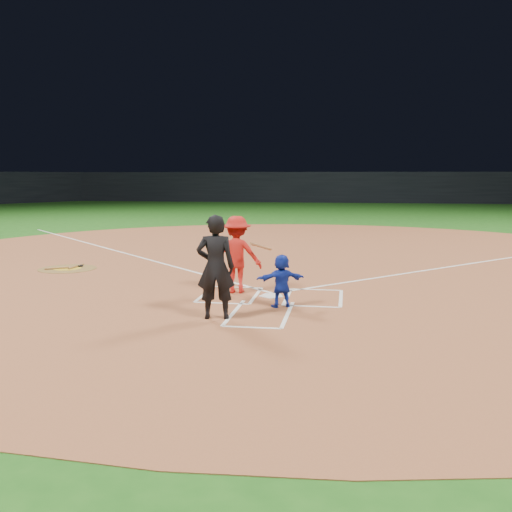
# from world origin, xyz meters

# --- Properties ---
(ground) EXTENTS (120.00, 120.00, 0.00)m
(ground) POSITION_xyz_m (0.00, 0.00, 0.00)
(ground) COLOR #194F13
(ground) RESTS_ON ground
(home_plate_dirt) EXTENTS (28.00, 28.00, 0.01)m
(home_plate_dirt) POSITION_xyz_m (0.00, 6.00, 0.01)
(home_plate_dirt) COLOR brown
(home_plate_dirt) RESTS_ON ground
(stadium_wall_far) EXTENTS (80.00, 1.20, 3.20)m
(stadium_wall_far) POSITION_xyz_m (0.00, 48.00, 1.60)
(stadium_wall_far) COLOR black
(stadium_wall_far) RESTS_ON ground
(home_plate) EXTENTS (0.60, 0.60, 0.02)m
(home_plate) POSITION_xyz_m (0.00, 0.00, 0.02)
(home_plate) COLOR white
(home_plate) RESTS_ON home_plate_dirt
(on_deck_circle) EXTENTS (1.70, 1.70, 0.01)m
(on_deck_circle) POSITION_xyz_m (-6.56, 2.91, 0.02)
(on_deck_circle) COLOR brown
(on_deck_circle) RESTS_ON home_plate_dirt
(on_deck_logo) EXTENTS (0.80, 0.80, 0.00)m
(on_deck_logo) POSITION_xyz_m (-6.56, 2.91, 0.02)
(on_deck_logo) COLOR gold
(on_deck_logo) RESTS_ON on_deck_circle
(on_deck_bat_a) EXTENTS (0.10, 0.84, 0.06)m
(on_deck_bat_a) POSITION_xyz_m (-6.41, 3.16, 0.05)
(on_deck_bat_a) COLOR brown
(on_deck_bat_a) RESTS_ON on_deck_circle
(on_deck_bat_b) EXTENTS (0.75, 0.49, 0.06)m
(on_deck_bat_b) POSITION_xyz_m (-6.76, 2.81, 0.05)
(on_deck_bat_b) COLOR brown
(on_deck_bat_b) RESTS_ON on_deck_circle
(bat_weight_donut) EXTENTS (0.19, 0.19, 0.05)m
(bat_weight_donut) POSITION_xyz_m (-6.36, 3.31, 0.05)
(bat_weight_donut) COLOR black
(bat_weight_donut) RESTS_ON on_deck_circle
(catcher) EXTENTS (1.09, 0.72, 1.13)m
(catcher) POSITION_xyz_m (0.35, -1.04, 0.58)
(catcher) COLOR #152EB1
(catcher) RESTS_ON home_plate_dirt
(umpire) EXTENTS (0.81, 0.59, 2.03)m
(umpire) POSITION_xyz_m (-0.80, -2.23, 1.03)
(umpire) COLOR black
(umpire) RESTS_ON home_plate_dirt
(chalk_markings) EXTENTS (28.35, 17.32, 0.01)m
(chalk_markings) POSITION_xyz_m (0.00, 5.29, 0.01)
(chalk_markings) COLOR white
(chalk_markings) RESTS_ON home_plate_dirt
(batter_at_plate) EXTENTS (1.41, 0.90, 1.82)m
(batter_at_plate) POSITION_xyz_m (-0.87, 0.31, 0.92)
(batter_at_plate) COLOR red
(batter_at_plate) RESTS_ON home_plate_dirt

